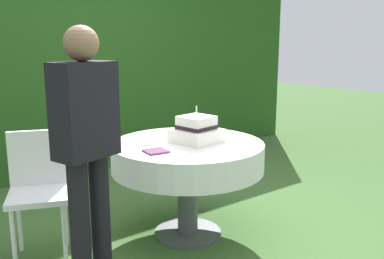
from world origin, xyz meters
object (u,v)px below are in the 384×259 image
at_px(cake_table, 188,158).
at_px(napkin_stack, 156,151).
at_px(serving_plate_near, 160,136).
at_px(serving_plate_far, 148,144).
at_px(garden_chair, 39,182).
at_px(wedding_cake, 196,130).
at_px(standing_person, 86,144).

bearing_deg(cake_table, napkin_stack, -165.85).
distance_m(serving_plate_near, napkin_stack, 0.49).
xyz_separation_m(serving_plate_near, serving_plate_far, (-0.22, -0.17, 0.00)).
bearing_deg(garden_chair, serving_plate_far, -18.84).
height_order(cake_table, serving_plate_near, serving_plate_near).
relative_size(wedding_cake, garden_chair, 0.41).
bearing_deg(napkin_stack, wedding_cake, 9.21).
relative_size(serving_plate_far, garden_chair, 0.12).
xyz_separation_m(wedding_cake, napkin_stack, (-0.42, -0.07, -0.08)).
bearing_deg(serving_plate_near, serving_plate_far, -142.41).
relative_size(serving_plate_near, napkin_stack, 0.83).
bearing_deg(serving_plate_near, napkin_stack, -127.27).
distance_m(cake_table, standing_person, 1.01).
height_order(wedding_cake, serving_plate_far, wedding_cake).
distance_m(serving_plate_far, standing_person, 0.78).
xyz_separation_m(serving_plate_far, napkin_stack, (-0.08, -0.22, 0.00)).
xyz_separation_m(serving_plate_far, garden_chair, (-0.75, 0.26, -0.21)).
distance_m(wedding_cake, standing_person, 1.03).
bearing_deg(cake_table, standing_person, -164.86).
distance_m(garden_chair, standing_person, 0.76).
xyz_separation_m(wedding_cake, standing_person, (-1.00, -0.23, 0.09)).
relative_size(cake_table, napkin_stack, 7.76).
height_order(napkin_stack, garden_chair, garden_chair).
height_order(serving_plate_far, napkin_stack, napkin_stack).
height_order(serving_plate_far, standing_person, standing_person).
xyz_separation_m(cake_table, garden_chair, (-1.02, 0.39, -0.09)).
bearing_deg(napkin_stack, cake_table, 14.15).
xyz_separation_m(garden_chair, standing_person, (0.09, -0.64, 0.39)).
bearing_deg(standing_person, serving_plate_near, 32.27).
bearing_deg(standing_person, serving_plate_far, 30.35).
bearing_deg(serving_plate_far, garden_chair, 161.16).
distance_m(wedding_cake, serving_plate_near, 0.35).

